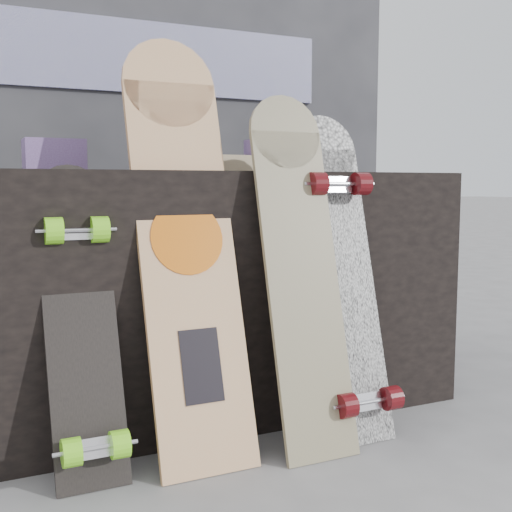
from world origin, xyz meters
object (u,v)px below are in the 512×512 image
vendor_table (213,292)px  longboard_celtic (300,260)px  skateboard_dark (81,318)px  longboard_geisha (185,232)px  longboard_cascadia (342,270)px

vendor_table → longboard_celtic: size_ratio=1.56×
skateboard_dark → longboard_geisha: bearing=5.7°
vendor_table → skateboard_dark: skateboard_dark is taller
vendor_table → longboard_celtic: bearing=-73.9°
longboard_cascadia → skateboard_dark: 0.78m
vendor_table → longboard_cascadia: longboard_cascadia is taller
longboard_celtic → longboard_cascadia: bearing=10.1°
vendor_table → longboard_geisha: longboard_geisha is taller
vendor_table → longboard_cascadia: bearing=-53.2°
vendor_table → longboard_cascadia: (0.28, -0.37, 0.10)m
vendor_table → longboard_cascadia: 0.47m
longboard_geisha → skateboard_dark: 0.36m
longboard_cascadia → skateboard_dark: size_ratio=1.20×
vendor_table → skateboard_dark: 0.60m
longboard_cascadia → longboard_geisha: bearing=171.9°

